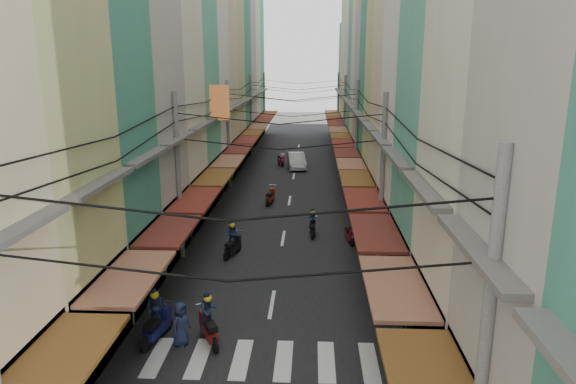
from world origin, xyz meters
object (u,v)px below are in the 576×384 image
(bicycle, at_px, (450,321))
(traffic_sign, at_px, (421,262))
(market_umbrella, at_px, (476,294))
(white_car, at_px, (296,168))

(bicycle, distance_m, traffic_sign, 2.50)
(market_umbrella, xyz_separation_m, traffic_sign, (-1.34, 2.32, 0.15))
(white_car, distance_m, traffic_sign, 28.72)
(white_car, bearing_deg, market_umbrella, -84.29)
(white_car, height_order, bicycle, white_car)
(white_car, relative_size, bicycle, 2.84)
(bicycle, xyz_separation_m, market_umbrella, (0.20, -1.97, 2.05))
(bicycle, bearing_deg, white_car, -7.32)
(white_car, height_order, market_umbrella, market_umbrella)
(bicycle, bearing_deg, market_umbrella, 164.99)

